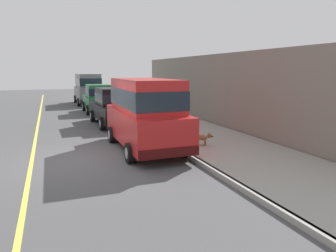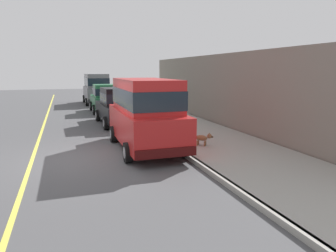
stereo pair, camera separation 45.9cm
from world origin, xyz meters
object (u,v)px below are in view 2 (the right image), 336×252
(car_red_van, at_px, (145,111))
(car_black_sedan, at_px, (119,106))
(fire_hydrant, at_px, (167,125))
(car_green_hatchback, at_px, (106,98))
(car_grey_van, at_px, (96,87))
(dog_brown, at_px, (203,138))

(car_red_van, height_order, car_black_sedan, car_red_van)
(car_red_van, distance_m, fire_hydrant, 2.61)
(car_green_hatchback, bearing_deg, car_grey_van, 90.14)
(car_green_hatchback, xyz_separation_m, fire_hydrant, (1.49, -8.79, -0.50))
(car_grey_van, bearing_deg, car_black_sedan, -89.83)
(car_red_van, relative_size, car_black_sedan, 1.05)
(car_green_hatchback, distance_m, fire_hydrant, 8.93)
(dog_brown, bearing_deg, car_green_hatchback, 99.85)
(car_red_van, xyz_separation_m, dog_brown, (1.95, -0.73, -0.97))
(car_green_hatchback, height_order, car_grey_van, car_grey_van)
(car_black_sedan, bearing_deg, car_red_van, -89.72)
(fire_hydrant, bearing_deg, car_grey_van, 95.90)
(car_black_sedan, relative_size, dog_brown, 7.75)
(car_green_hatchback, distance_m, car_grey_van, 5.76)
(car_black_sedan, bearing_deg, car_green_hatchback, 90.21)
(car_red_van, bearing_deg, car_grey_van, 90.21)
(dog_brown, bearing_deg, car_red_van, 159.57)
(car_black_sedan, relative_size, car_green_hatchback, 1.23)
(car_grey_van, bearing_deg, car_red_van, -89.79)
(car_red_van, bearing_deg, fire_hydrant, 53.84)
(dog_brown, height_order, fire_hydrant, fire_hydrant)
(car_black_sedan, height_order, car_green_hatchback, car_black_sedan)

